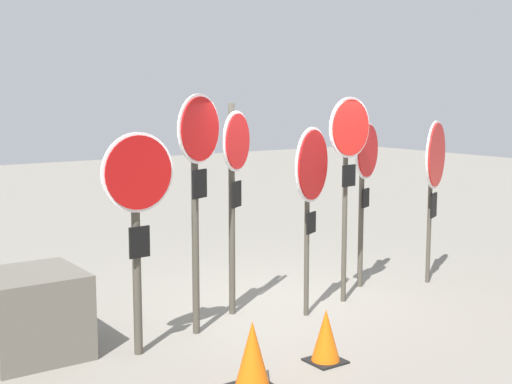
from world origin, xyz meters
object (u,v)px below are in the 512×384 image
at_px(stop_sign_0, 138,202).
at_px(stop_sign_1, 198,165).
at_px(stop_sign_6, 435,165).
at_px(traffic_cone_0, 252,355).
at_px(stop_sign_5, 365,169).
at_px(storage_crate, 33,314).
at_px(stop_sign_3, 311,178).
at_px(stop_sign_2, 235,170).
at_px(traffic_cone_1, 326,336).
at_px(stop_sign_4, 349,151).

bearing_deg(stop_sign_0, stop_sign_1, 11.75).
xyz_separation_m(stop_sign_6, traffic_cone_0, (-4.06, -1.52, -1.33)).
relative_size(stop_sign_5, storage_crate, 2.25).
bearing_deg(traffic_cone_0, stop_sign_3, 37.26).
bearing_deg(stop_sign_2, stop_sign_0, 168.68).
bearing_deg(traffic_cone_1, stop_sign_5, 39.21).
xyz_separation_m(stop_sign_2, stop_sign_6, (3.00, -0.37, -0.09)).
relative_size(stop_sign_0, traffic_cone_1, 4.19).
height_order(stop_sign_1, traffic_cone_1, stop_sign_1).
xyz_separation_m(stop_sign_4, stop_sign_6, (1.59, 0.01, -0.27)).
height_order(stop_sign_1, storage_crate, stop_sign_1).
bearing_deg(stop_sign_4, stop_sign_5, 22.15).
height_order(stop_sign_3, stop_sign_5, stop_sign_5).
distance_m(stop_sign_1, traffic_cone_1, 2.20).
bearing_deg(stop_sign_5, stop_sign_3, 177.20).
relative_size(stop_sign_2, storage_crate, 2.52).
height_order(stop_sign_3, traffic_cone_0, stop_sign_3).
height_order(stop_sign_2, stop_sign_3, stop_sign_2).
xyz_separation_m(stop_sign_3, stop_sign_6, (2.32, 0.19, 0.00)).
xyz_separation_m(stop_sign_3, traffic_cone_0, (-1.74, -1.33, -1.33)).
bearing_deg(stop_sign_1, stop_sign_2, 2.69).
distance_m(stop_sign_1, stop_sign_5, 2.81).
height_order(stop_sign_1, stop_sign_2, stop_sign_1).
distance_m(stop_sign_3, stop_sign_5, 1.51).
relative_size(stop_sign_0, traffic_cone_0, 3.60).
distance_m(stop_sign_3, stop_sign_4, 0.80).
relative_size(stop_sign_2, stop_sign_5, 1.12).
xyz_separation_m(stop_sign_2, traffic_cone_0, (-1.06, -1.89, -1.42)).
xyz_separation_m(stop_sign_0, stop_sign_1, (0.81, 0.22, 0.30)).
relative_size(stop_sign_4, stop_sign_5, 1.15).
bearing_deg(stop_sign_1, stop_sign_3, -32.69).
distance_m(stop_sign_3, traffic_cone_1, 2.00).
bearing_deg(stop_sign_1, stop_sign_5, -16.83).
bearing_deg(stop_sign_6, stop_sign_5, 130.57).
xyz_separation_m(stop_sign_1, stop_sign_5, (2.78, 0.37, -0.24)).
bearing_deg(stop_sign_0, storage_crate, 141.13).
distance_m(stop_sign_6, traffic_cone_1, 3.69).
bearing_deg(stop_sign_3, stop_sign_1, 145.04).
bearing_deg(stop_sign_6, stop_sign_1, 152.93).
xyz_separation_m(stop_sign_4, storage_crate, (-3.79, 0.42, -1.48)).
bearing_deg(stop_sign_2, stop_sign_4, -47.56).
xyz_separation_m(stop_sign_3, stop_sign_4, (0.73, 0.18, 0.27)).
height_order(stop_sign_6, traffic_cone_1, stop_sign_6).
relative_size(traffic_cone_1, storage_crate, 0.54).
height_order(traffic_cone_0, storage_crate, storage_crate).
xyz_separation_m(stop_sign_5, stop_sign_6, (0.92, -0.38, 0.03)).
xyz_separation_m(stop_sign_0, stop_sign_2, (1.51, 0.58, 0.18)).
relative_size(stop_sign_3, traffic_cone_0, 3.58).
bearing_deg(stop_sign_6, traffic_cone_0, 173.56).
height_order(stop_sign_6, traffic_cone_0, stop_sign_6).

